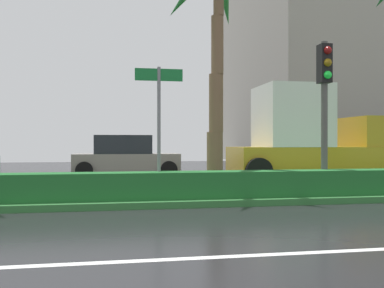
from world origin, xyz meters
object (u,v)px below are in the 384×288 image
(street_name_sign, at_px, (159,114))
(car_in_traffic_second, at_px, (125,157))
(traffic_signal_median_right, at_px, (325,89))
(box_truck_lead, at_px, (317,139))

(street_name_sign, height_order, car_in_traffic_second, street_name_sign)
(traffic_signal_median_right, xyz_separation_m, car_in_traffic_second, (-4.63, 8.27, -1.92))
(street_name_sign, xyz_separation_m, box_truck_lead, (6.30, 4.88, -0.53))
(street_name_sign, height_order, box_truck_lead, box_truck_lead)
(traffic_signal_median_right, bearing_deg, street_name_sign, -179.42)
(traffic_signal_median_right, height_order, street_name_sign, traffic_signal_median_right)
(car_in_traffic_second, xyz_separation_m, box_truck_lead, (6.81, -3.43, 0.72))
(traffic_signal_median_right, relative_size, street_name_sign, 1.26)
(street_name_sign, bearing_deg, car_in_traffic_second, 93.47)
(traffic_signal_median_right, xyz_separation_m, street_name_sign, (-4.13, -0.04, -0.67))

